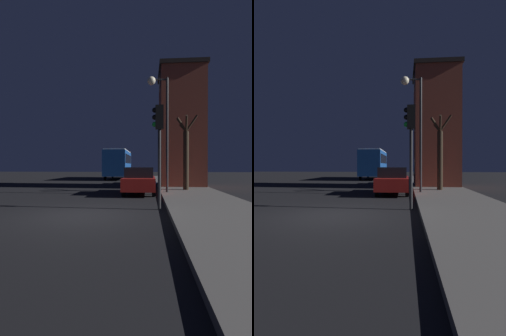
# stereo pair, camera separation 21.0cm
# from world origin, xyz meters

# --- Properties ---
(ground_plane) EXTENTS (120.00, 120.00, 0.00)m
(ground_plane) POSITION_xyz_m (0.00, 0.00, 0.00)
(ground_plane) COLOR black
(sidewalk) EXTENTS (3.53, 60.00, 0.16)m
(sidewalk) POSITION_xyz_m (4.77, 0.00, 0.08)
(sidewalk) COLOR #514F4C
(sidewalk) RESTS_ON ground
(brick_building) EXTENTS (3.47, 4.88, 9.04)m
(brick_building) POSITION_xyz_m (4.82, 12.40, 4.70)
(brick_building) COLOR brown
(brick_building) RESTS_ON sidewalk
(streetlamp) EXTENTS (1.21, 0.49, 6.62)m
(streetlamp) POSITION_xyz_m (2.95, 6.46, 4.94)
(streetlamp) COLOR #28282B
(streetlamp) RESTS_ON sidewalk
(traffic_light) EXTENTS (0.43, 0.24, 3.97)m
(traffic_light) POSITION_xyz_m (2.70, 1.37, 2.86)
(traffic_light) COLOR #28282B
(traffic_light) RESTS_ON ground
(bare_tree) EXTENTS (1.36, 2.16, 4.71)m
(bare_tree) POSITION_xyz_m (4.64, 8.07, 2.44)
(bare_tree) COLOR #2D2319
(bare_tree) RESTS_ON sidewalk
(bus) EXTENTS (2.54, 9.31, 3.55)m
(bus) POSITION_xyz_m (-1.48, 23.93, 2.12)
(bus) COLOR #194793
(bus) RESTS_ON ground
(car_near_lane) EXTENTS (1.81, 4.44, 1.58)m
(car_near_lane) POSITION_xyz_m (1.77, 6.87, 0.81)
(car_near_lane) COLOR #B21E19
(car_near_lane) RESTS_ON ground
(car_mid_lane) EXTENTS (1.77, 4.06, 1.47)m
(car_mid_lane) POSITION_xyz_m (1.64, 15.06, 0.76)
(car_mid_lane) COLOR navy
(car_mid_lane) RESTS_ON ground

